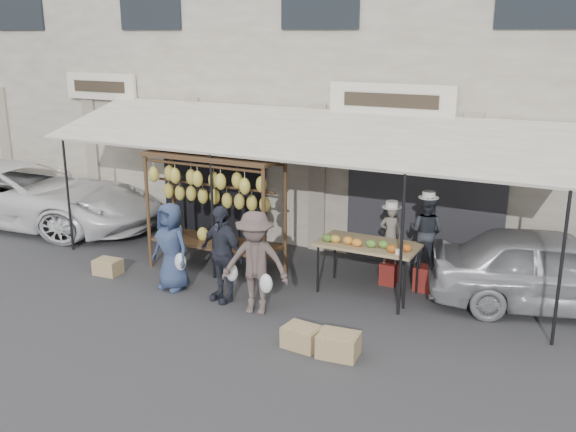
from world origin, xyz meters
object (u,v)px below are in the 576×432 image
(crate_near_a, at_px, (302,337))
(crate_far, at_px, (108,267))
(banana_rack, at_px, (213,190))
(vendor_left, at_px, (391,235))
(customer_right, at_px, (255,263))
(customer_mid, at_px, (222,254))
(sedan, at_px, (553,270))
(crate_near_b, at_px, (338,345))
(van, at_px, (13,178))
(vendor_right, at_px, (427,232))
(produce_table, at_px, (367,245))
(customer_left, at_px, (171,247))

(crate_near_a, relative_size, crate_far, 1.09)
(banana_rack, relative_size, vendor_left, 2.45)
(crate_near_a, bearing_deg, customer_right, 148.09)
(customer_mid, distance_m, crate_far, 2.65)
(crate_far, xyz_separation_m, sedan, (7.50, 2.10, 0.52))
(crate_near_b, bearing_deg, customer_right, 156.88)
(banana_rack, xyz_separation_m, vendor_left, (3.12, 0.87, -0.64))
(van, bearing_deg, customer_mid, -110.21)
(vendor_left, height_order, crate_far, vendor_left)
(vendor_right, bearing_deg, customer_right, 54.63)
(produce_table, bearing_deg, customer_mid, -146.83)
(banana_rack, xyz_separation_m, vendor_right, (3.75, 0.87, -0.50))
(vendor_right, relative_size, crate_near_b, 2.28)
(crate_far, bearing_deg, produce_table, 15.80)
(crate_far, bearing_deg, vendor_right, 19.30)
(crate_near_a, height_order, van, van)
(van, bearing_deg, sedan, -94.18)
(crate_far, bearing_deg, crate_near_b, -10.81)
(banana_rack, height_order, crate_near_a, banana_rack)
(customer_mid, bearing_deg, crate_near_b, -4.45)
(crate_far, bearing_deg, customer_left, -0.66)
(produce_table, bearing_deg, vendor_left, 71.26)
(produce_table, xyz_separation_m, customer_left, (-3.11, -1.32, -0.10))
(banana_rack, xyz_separation_m, van, (-6.03, 0.64, -0.52))
(produce_table, xyz_separation_m, sedan, (2.88, 0.79, -0.21))
(produce_table, xyz_separation_m, vendor_right, (0.84, 0.60, 0.20))
(vendor_left, distance_m, vendor_right, 0.65)
(customer_right, bearing_deg, sedan, 14.90)
(customer_mid, bearing_deg, sedan, 39.31)
(produce_table, bearing_deg, sedan, 15.37)
(produce_table, height_order, vendor_left, vendor_left)
(customer_left, distance_m, van, 6.09)
(customer_left, xyz_separation_m, crate_far, (-1.51, 0.02, -0.64))
(vendor_right, bearing_deg, customer_left, 36.00)
(customer_mid, relative_size, crate_near_b, 2.97)
(customer_mid, height_order, customer_right, customer_right)
(vendor_right, bearing_deg, van, 11.34)
(vendor_right, height_order, crate_near_b, vendor_right)
(vendor_right, height_order, sedan, vendor_right)
(vendor_left, relative_size, sedan, 0.27)
(customer_mid, relative_size, crate_far, 3.49)
(produce_table, relative_size, customer_left, 1.09)
(customer_left, xyz_separation_m, sedan, (5.99, 2.12, -0.11))
(customer_left, bearing_deg, customer_mid, 7.75)
(crate_near_a, distance_m, crate_near_b, 0.57)
(crate_near_b, relative_size, van, 0.11)
(vendor_left, xyz_separation_m, customer_left, (-3.31, -1.93, -0.15))
(produce_table, distance_m, crate_near_b, 2.42)
(banana_rack, height_order, crate_near_b, banana_rack)
(produce_table, height_order, van, van)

